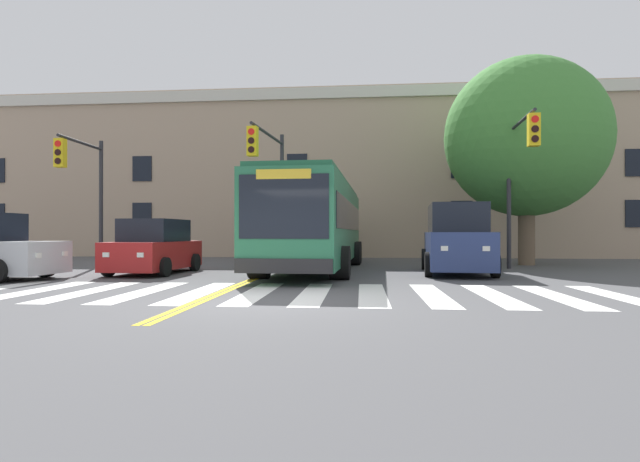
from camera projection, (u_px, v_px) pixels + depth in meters
name	position (u px, v px, depth m)	size (l,w,h in m)	color
ground_plane	(270.00, 302.00, 9.67)	(120.00, 120.00, 0.00)	#4C4C4F
crosswalk	(285.00, 293.00, 11.02)	(14.78, 4.30, 0.01)	white
lane_line_yellow_inner	(300.00, 259.00, 25.10)	(0.12, 36.00, 0.01)	gold
lane_line_yellow_outer	(303.00, 259.00, 25.08)	(0.12, 36.00, 0.01)	gold
city_bus	(316.00, 223.00, 18.13)	(3.22, 12.17, 3.15)	#28704C
car_red_near_lane	(155.00, 248.00, 16.45)	(2.15, 4.02, 1.79)	#AD1E1E
car_navy_far_lane	(456.00, 241.00, 16.51)	(2.46, 5.11, 2.28)	navy
car_tan_behind_bus	(312.00, 238.00, 27.09)	(2.45, 5.21, 2.23)	tan
traffic_light_near_corner	(518.00, 164.00, 17.21)	(0.45, 3.62, 5.52)	#28282D
traffic_light_far_corner	(84.00, 178.00, 18.89)	(0.35, 3.07, 5.06)	#28282D
traffic_light_overhead	(271.00, 171.00, 18.98)	(0.61, 4.11, 5.41)	#28282D
street_tree_curbside_large	(526.00, 138.00, 20.72)	(8.60, 8.27, 8.60)	brown
building_facade	(307.00, 181.00, 31.71)	(43.67, 9.56, 9.29)	tan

